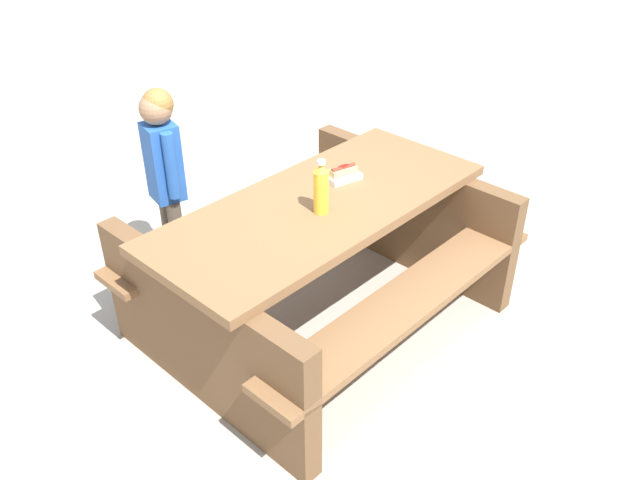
{
  "coord_description": "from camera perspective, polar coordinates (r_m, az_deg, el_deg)",
  "views": [
    {
      "loc": [
        -1.71,
        -2.24,
        2.35
      ],
      "look_at": [
        0.0,
        0.0,
        0.52
      ],
      "focal_mm": 36.91,
      "sensor_mm": 36.0,
      "label": 1
    }
  ],
  "objects": [
    {
      "name": "ground_plane",
      "position": [
        3.68,
        0.0,
        -6.89
      ],
      "size": [
        30.0,
        30.0,
        0.0
      ],
      "primitive_type": "plane",
      "color": "#ADA599",
      "rests_on": "ground"
    },
    {
      "name": "picnic_table",
      "position": [
        3.41,
        0.0,
        -1.13
      ],
      "size": [
        2.0,
        1.67,
        0.75
      ],
      "color": "brown",
      "rests_on": "ground"
    },
    {
      "name": "soda_bottle",
      "position": [
        3.1,
        0.1,
        4.49
      ],
      "size": [
        0.07,
        0.07,
        0.27
      ],
      "color": "yellow",
      "rests_on": "picnic_table"
    },
    {
      "name": "hotdog_tray",
      "position": [
        3.44,
        2.01,
        5.74
      ],
      "size": [
        0.19,
        0.12,
        0.08
      ],
      "color": "white",
      "rests_on": "picnic_table"
    },
    {
      "name": "child_in_coat",
      "position": [
        3.74,
        -13.39,
        6.55
      ],
      "size": [
        0.18,
        0.29,
        1.17
      ],
      "color": "brown",
      "rests_on": "ground"
    }
  ]
}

